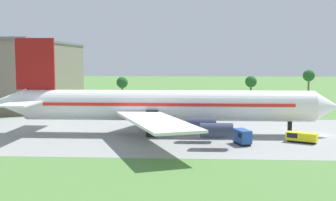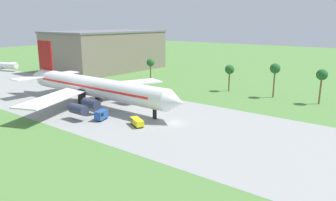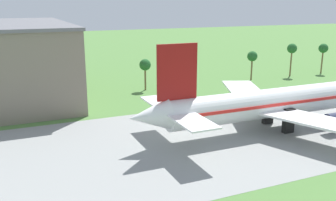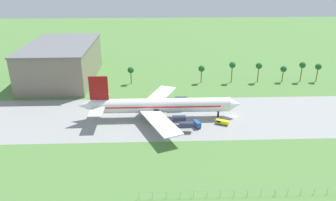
% 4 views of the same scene
% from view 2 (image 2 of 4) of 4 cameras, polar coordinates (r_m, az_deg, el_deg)
% --- Properties ---
extents(ground_plane, '(600.00, 600.00, 0.00)m').
position_cam_2_polar(ground_plane, '(87.55, 1.25, -3.95)').
color(ground_plane, '#517F3D').
extents(taxiway_strip, '(320.00, 44.00, 0.02)m').
position_cam_2_polar(taxiway_strip, '(87.55, 1.25, -3.94)').
color(taxiway_strip, gray).
rests_on(taxiway_strip, ground_plane).
extents(jet_airliner, '(71.66, 56.09, 19.71)m').
position_cam_2_polar(jet_airliner, '(108.24, -12.90, 2.34)').
color(jet_airliner, white).
rests_on(jet_airliner, ground_plane).
extents(baggage_tug, '(5.81, 4.28, 1.88)m').
position_cam_2_polar(baggage_tug, '(85.58, -5.49, -3.70)').
color(baggage_tug, black).
rests_on(baggage_tug, ground_plane).
extents(fuel_truck, '(3.23, 4.64, 2.72)m').
position_cam_2_polar(fuel_truck, '(91.47, -11.59, -2.50)').
color(fuel_truck, black).
rests_on(fuel_truck, ground_plane).
extents(terminal_building, '(36.72, 61.20, 21.41)m').
position_cam_2_polar(terminal_building, '(185.72, -10.74, 8.54)').
color(terminal_building, slate).
rests_on(terminal_building, ground_plane).
extents(palm_tree_row, '(111.76, 3.60, 12.20)m').
position_cam_2_polar(palm_tree_row, '(118.46, 22.06, 4.04)').
color(palm_tree_row, brown).
rests_on(palm_tree_row, ground_plane).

